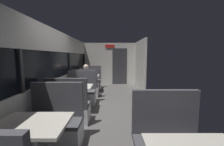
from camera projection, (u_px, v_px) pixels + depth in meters
The scene contains 13 objects.
ground_plane at pixel (107, 113), 3.97m from camera, with size 3.30×9.20×0.02m, color #514F4C.
carriage_window_panel_left at pixel (53, 74), 3.84m from camera, with size 0.09×8.48×2.30m.
carriage_end_bulkhead at pixel (111, 64), 8.00m from camera, with size 2.90×0.11×2.30m.
carriage_aisle_panel_right at pixel (139, 65), 6.82m from camera, with size 0.08×2.40×2.30m, color beige.
dining_table_near_window at pixel (32, 130), 1.82m from camera, with size 0.90×0.70×0.74m.
bench_near_window_facing_entry at pixel (55, 126), 2.55m from camera, with size 0.95×0.50×1.10m.
dining_table_mid_window at pixel (76, 90), 4.01m from camera, with size 0.90×0.70×0.74m.
bench_mid_window_facing_end at pixel (68, 109), 3.36m from camera, with size 0.95×0.50×1.10m.
bench_mid_window_facing_entry at pixel (81, 94), 4.75m from camera, with size 0.95×0.50×1.10m.
dining_table_far_window at pixel (88, 78), 6.21m from camera, with size 0.90×0.70×0.74m.
bench_far_window_facing_end at pixel (86, 88), 5.55m from camera, with size 0.95×0.50×1.10m.
bench_far_window_facing_entry at pixel (91, 82), 6.94m from camera, with size 0.95×0.50×1.10m.
seated_passenger at pixel (86, 83), 5.60m from camera, with size 0.47×0.55×1.26m.
Camera 1 is at (0.12, -3.81, 1.58)m, focal length 22.87 mm.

